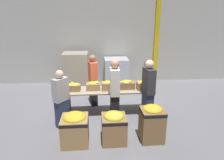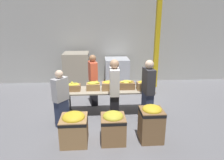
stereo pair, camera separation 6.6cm
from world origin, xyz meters
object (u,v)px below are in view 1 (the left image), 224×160
object	(u,v)px
volunteer_1	(115,93)
donation_bin_0	(75,127)
banana_box_4	(144,85)
pallet_stack_1	(76,71)
banana_box_0	(73,87)
banana_box_1	(93,86)
support_pillar	(156,39)
pallet_stack_0	(116,72)
volunteer_3	(148,91)
volunteer_2	(61,99)
donation_bin_2	(152,122)
banana_box_2	(109,85)
volunteer_0	(93,81)
sorting_table	(110,91)
banana_box_3	(127,84)
donation_bin_1	(114,126)

from	to	relation	value
volunteer_1	donation_bin_0	xyz separation A→B (m)	(-0.98, -0.88, -0.48)
banana_box_4	pallet_stack_1	size ratio (longest dim) A/B	0.29
banana_box_0	banana_box_1	bearing A→B (deg)	3.05
support_pillar	banana_box_0	bearing A→B (deg)	-142.33
banana_box_0	pallet_stack_0	bearing A→B (deg)	60.30
volunteer_3	support_pillar	distance (m)	3.29
volunteer_2	donation_bin_2	world-z (taller)	volunteer_2
banana_box_2	banana_box_4	size ratio (longest dim) A/B	1.03
volunteer_0	pallet_stack_1	xyz separation A→B (m)	(-0.69, 1.72, -0.10)
sorting_table	banana_box_2	size ratio (longest dim) A/B	5.97
volunteer_2	pallet_stack_0	distance (m)	3.74
banana_box_2	banana_box_3	distance (m)	0.52
banana_box_3	volunteer_2	size ratio (longest dim) A/B	0.30
banana_box_1	volunteer_0	bearing A→B (deg)	91.64
banana_box_1	pallet_stack_0	distance (m)	2.79
volunteer_3	pallet_stack_1	size ratio (longest dim) A/B	1.17
banana_box_0	support_pillar	world-z (taller)	support_pillar
banana_box_0	banana_box_2	distance (m)	1.04
banana_box_0	donation_bin_2	distance (m)	2.45
support_pillar	pallet_stack_1	distance (m)	3.47
banana_box_0	banana_box_3	bearing A→B (deg)	2.26
banana_box_2	donation_bin_0	world-z (taller)	banana_box_2
banana_box_2	volunteer_0	distance (m)	0.86
donation_bin_2	pallet_stack_1	xyz separation A→B (m)	(-2.06, 3.89, 0.26)
sorting_table	support_pillar	distance (m)	3.37
volunteer_3	volunteer_1	bearing A→B (deg)	89.05
volunteer_1	banana_box_1	bearing A→B (deg)	43.62
banana_box_3	pallet_stack_0	bearing A→B (deg)	91.20
banana_box_3	volunteer_1	distance (m)	0.78
sorting_table	volunteer_2	world-z (taller)	volunteer_2
volunteer_0	volunteer_1	xyz separation A→B (m)	(0.58, -1.30, 0.05)
volunteer_1	volunteer_3	world-z (taller)	volunteer_1
banana_box_1	donation_bin_0	world-z (taller)	banana_box_1
volunteer_3	support_pillar	bearing A→B (deg)	-24.54
sorting_table	donation_bin_0	xyz separation A→B (m)	(-0.90, -1.49, -0.30)
banana_box_2	pallet_stack_1	bearing A→B (deg)	116.04
donation_bin_0	donation_bin_2	size ratio (longest dim) A/B	0.87
banana_box_2	donation_bin_2	size ratio (longest dim) A/B	0.50
donation_bin_0	donation_bin_1	xyz separation A→B (m)	(0.88, 0.00, -0.01)
volunteer_1	pallet_stack_0	distance (m)	3.27
volunteer_1	pallet_stack_0	size ratio (longest dim) A/B	1.50
volunteer_1	volunteer_2	distance (m)	1.39
volunteer_2	support_pillar	xyz separation A→B (m)	(3.33, 3.04, 1.24)
banana_box_1	donation_bin_2	world-z (taller)	banana_box_1
volunteer_2	pallet_stack_0	xyz separation A→B (m)	(1.76, 3.30, -0.18)
banana_box_0	banana_box_2	bearing A→B (deg)	0.19
volunteer_3	pallet_stack_1	xyz separation A→B (m)	(-2.20, 2.95, -0.13)
banana_box_0	banana_box_4	size ratio (longest dim) A/B	0.95
donation_bin_1	pallet_stack_1	world-z (taller)	pallet_stack_1
banana_box_2	support_pillar	xyz separation A→B (m)	(2.04, 2.38, 1.11)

